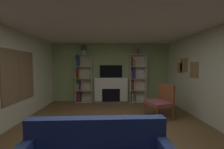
{
  "coord_description": "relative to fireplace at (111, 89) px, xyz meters",
  "views": [
    {
      "loc": [
        -0.1,
        -2.74,
        1.57
      ],
      "look_at": [
        0.0,
        1.31,
        1.31
      ],
      "focal_mm": 21.72,
      "sensor_mm": 36.0,
      "label": 1
    }
  ],
  "objects": [
    {
      "name": "ground_plane",
      "position": [
        0.0,
        -3.16,
        -0.55
      ],
      "size": [
        7.84,
        7.84,
        0.0
      ],
      "primitive_type": "plane",
      "color": "brown"
    },
    {
      "name": "wall_back_accent",
      "position": [
        0.0,
        0.14,
        0.73
      ],
      "size": [
        5.27,
        0.06,
        2.55
      ],
      "primitive_type": "cube",
      "color": "#96AF72",
      "rests_on": "ground_plane"
    },
    {
      "name": "ceiling",
      "position": [
        0.0,
        -3.16,
        2.03
      ],
      "size": [
        5.27,
        6.65,
        0.06
      ],
      "primitive_type": "cube",
      "color": "white",
      "rests_on": "wall_back_accent"
    },
    {
      "name": "fireplace",
      "position": [
        0.0,
        0.0,
        0.0
      ],
      "size": [
        1.53,
        0.5,
        1.05
      ],
      "color": "white",
      "rests_on": "ground_plane"
    },
    {
      "name": "tv",
      "position": [
        0.0,
        0.08,
        0.78
      ],
      "size": [
        0.98,
        0.06,
        0.55
      ],
      "primitive_type": "cube",
      "color": "black",
      "rests_on": "fireplace"
    },
    {
      "name": "bookshelf_left",
      "position": [
        -1.25,
        -0.01,
        0.42
      ],
      "size": [
        0.71,
        0.31,
        2.05
      ],
      "color": "beige",
      "rests_on": "ground_plane"
    },
    {
      "name": "bookshelf_right",
      "position": [
        1.06,
        -0.01,
        0.44
      ],
      "size": [
        0.71,
        0.33,
        2.05
      ],
      "color": "silver",
      "rests_on": "ground_plane"
    },
    {
      "name": "potted_plant",
      "position": [
        -1.16,
        -0.04,
        1.73
      ],
      "size": [
        0.27,
        0.27,
        0.42
      ],
      "color": "silver",
      "rests_on": "bookshelf_left"
    },
    {
      "name": "vase_with_flowers",
      "position": [
        1.16,
        -0.04,
        1.65
      ],
      "size": [
        0.12,
        0.12,
        0.45
      ],
      "color": "#874653",
      "rests_on": "bookshelf_right"
    },
    {
      "name": "armchair",
      "position": [
        1.48,
        -1.89,
        -0.03
      ],
      "size": [
        0.78,
        0.81,
        1.01
      ],
      "color": "brown",
      "rests_on": "ground_plane"
    }
  ]
}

